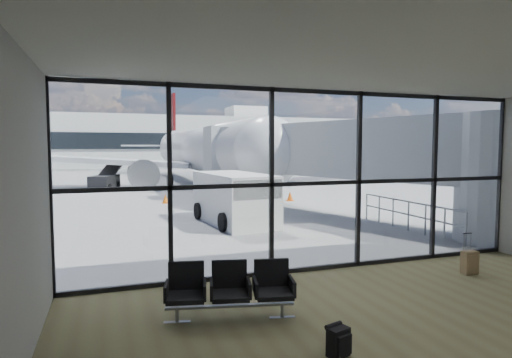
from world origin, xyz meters
TOP-DOWN VIEW (x-y plane):
  - ground at (0.00, 40.00)m, footprint 220.00×220.00m
  - lounge_shell at (0.00, -4.80)m, footprint 12.02×8.01m
  - glass_curtain_wall at (0.00, 0.00)m, footprint 12.10×0.12m
  - jet_bridge at (4.90, 7.07)m, footprint 8.00×16.50m
  - apron_railing at (5.60, 3.50)m, footprint 0.06×5.46m
  - far_terminal at (-0.59, 61.97)m, footprint 80.00×12.20m
  - tree_4 at (-21.00, 72.00)m, footprint 5.61×5.61m
  - tree_5 at (-15.00, 72.00)m, footprint 6.27×6.27m
  - seating_row at (-2.84, -2.17)m, footprint 2.30×1.10m
  - backpack at (-1.72, -4.11)m, footprint 0.36×0.36m
  - suitcase at (3.38, -1.55)m, footprint 0.38×0.29m
  - airliner at (2.50, 26.08)m, footprint 31.04×35.89m
  - service_van at (-0.05, 7.02)m, footprint 2.66×4.85m
  - belt_loader at (-5.12, 23.80)m, footprint 2.50×4.07m
  - traffic_cone_a at (-1.93, 14.29)m, footprint 0.36×0.36m
  - traffic_cone_b at (4.00, 12.50)m, footprint 0.41×0.41m
  - traffic_cone_c at (5.00, 13.03)m, footprint 0.39×0.39m

SIDE VIEW (x-z plane):
  - ground at x=0.00m, z-range 0.00..0.00m
  - backpack at x=-1.72m, z-range -0.01..0.47m
  - traffic_cone_a at x=-1.93m, z-range -0.01..0.50m
  - traffic_cone_c at x=5.00m, z-range -0.01..0.55m
  - traffic_cone_b at x=4.00m, z-range -0.01..0.58m
  - suitcase at x=3.38m, z-range -0.20..0.80m
  - seating_row at x=-2.84m, z-range 0.06..1.07m
  - belt_loader at x=-5.12m, z-range -0.29..1.49m
  - apron_railing at x=5.60m, z-range 0.16..1.27m
  - service_van at x=-0.05m, z-range 0.03..2.06m
  - glass_curtain_wall at x=0.00m, z-range 0.00..4.50m
  - lounge_shell at x=0.00m, z-range 0.40..4.91m
  - jet_bridge at x=4.90m, z-range 0.59..4.92m
  - airliner at x=2.50m, z-range -1.81..7.44m
  - far_terminal at x=-0.59m, z-range -1.29..9.71m
  - tree_4 at x=-21.00m, z-range 1.22..9.29m
  - tree_5 at x=-15.00m, z-range 1.36..10.39m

